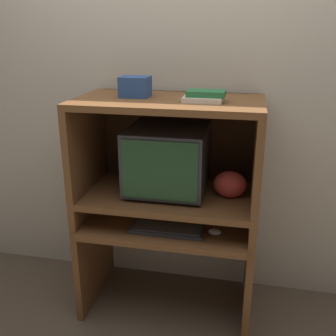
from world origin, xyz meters
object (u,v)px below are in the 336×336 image
object	(u,v)px
snack_bag	(230,184)
book_stack	(204,96)
mouse	(215,232)
crt_monitor	(168,159)
storage_box	(135,87)
keyboard	(167,229)

from	to	relation	value
snack_bag	book_stack	world-z (taller)	book_stack
mouse	snack_bag	xyz separation A→B (m)	(0.06, 0.15, 0.23)
crt_monitor	snack_bag	distance (m)	0.39
mouse	storage_box	distance (m)	0.92
keyboard	snack_bag	size ratio (longest dim) A/B	2.22
crt_monitor	keyboard	bearing A→B (deg)	-79.31
keyboard	snack_bag	distance (m)	0.44
keyboard	snack_bag	world-z (taller)	snack_bag
storage_box	book_stack	bearing A→B (deg)	-10.49
crt_monitor	storage_box	world-z (taller)	storage_box
book_stack	storage_box	distance (m)	0.40
mouse	snack_bag	distance (m)	0.28
keyboard	snack_bag	xyz separation A→B (m)	(0.33, 0.17, 0.23)
crt_monitor	keyboard	xyz separation A→B (m)	(0.04, -0.19, -0.36)
crt_monitor	storage_box	xyz separation A→B (m)	(-0.18, -0.01, 0.41)
snack_bag	storage_box	xyz separation A→B (m)	(-0.55, 0.02, 0.53)
keyboard	mouse	bearing A→B (deg)	3.52
book_stack	crt_monitor	bearing A→B (deg)	159.16
mouse	book_stack	bearing A→B (deg)	134.00
crt_monitor	mouse	bearing A→B (deg)	-30.15
snack_bag	storage_box	distance (m)	0.77
keyboard	storage_box	xyz separation A→B (m)	(-0.22, 0.19, 0.77)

